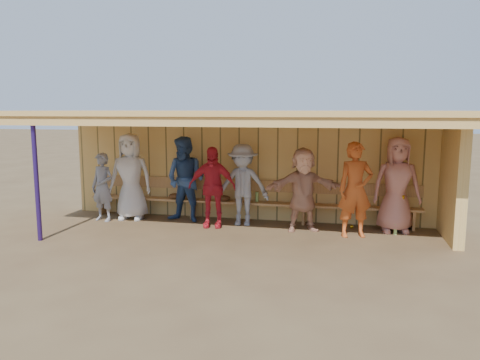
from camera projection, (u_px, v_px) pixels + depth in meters
The scene contains 12 objects.
ground at pixel (236, 233), 9.68m from camera, with size 90.00×90.00×0.00m, color brown.
player_a at pixel (103, 187), 10.61m from camera, with size 0.57×0.37×1.56m, color gray.
player_b at pixel (131, 177), 10.75m from camera, with size 0.97×0.63×1.99m, color silver.
player_c at pixel (186, 179), 10.52m from camera, with size 0.94×0.73×1.93m, color #2E4B7E.
player_d at pixel (212, 187), 10.05m from camera, with size 1.02×0.43×1.74m, color red.
player_e at pixel (243, 185), 10.21m from camera, with size 1.15×0.66×1.79m, color #92949A.
player_f at pixel (303, 189), 9.72m from camera, with size 1.63×0.52×1.75m, color #E1A17E.
player_g at pixel (355, 190), 9.25m from camera, with size 0.69×0.45×1.90m, color #C0521E.
player_h at pixel (397, 185), 9.62m from camera, with size 0.97×0.63×1.98m, color tan.
dugout_structure at pixel (261, 149), 10.00m from camera, with size 8.80×3.20×2.50m.
bench at pixel (247, 198), 10.68m from camera, with size 7.60×0.34×0.93m.
dugout_equipment at pixel (200, 198), 10.79m from camera, with size 7.17×0.62×0.80m.
Camera 1 is at (2.14, -9.16, 2.52)m, focal length 35.00 mm.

